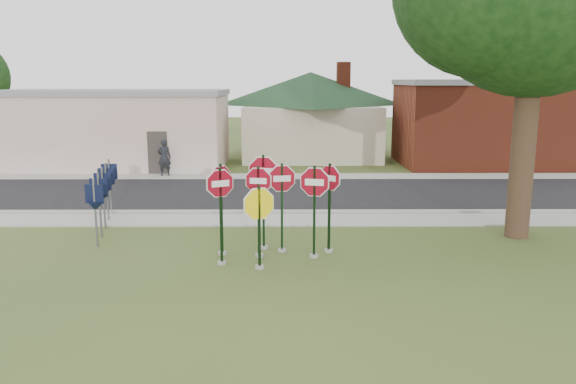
{
  "coord_description": "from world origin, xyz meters",
  "views": [
    {
      "loc": [
        0.4,
        -13.07,
        4.71
      ],
      "look_at": [
        0.49,
        2.0,
        1.7
      ],
      "focal_mm": 35.0,
      "sensor_mm": 36.0,
      "label": 1
    }
  ],
  "objects_px": {
    "stop_sign_center": "(259,200)",
    "pedestrian": "(164,157)",
    "stop_sign_left": "(221,203)",
    "stop_sign_yellow": "(259,216)"
  },
  "relations": [
    {
      "from": "stop_sign_yellow",
      "to": "pedestrian",
      "type": "relative_size",
      "value": 1.25
    },
    {
      "from": "stop_sign_center",
      "to": "pedestrian",
      "type": "distance_m",
      "value": 13.95
    },
    {
      "from": "stop_sign_left",
      "to": "pedestrian",
      "type": "relative_size",
      "value": 1.46
    },
    {
      "from": "stop_sign_center",
      "to": "pedestrian",
      "type": "height_order",
      "value": "stop_sign_center"
    },
    {
      "from": "stop_sign_left",
      "to": "pedestrian",
      "type": "height_order",
      "value": "stop_sign_left"
    },
    {
      "from": "stop_sign_center",
      "to": "stop_sign_left",
      "type": "bearing_deg",
      "value": -147.42
    },
    {
      "from": "stop_sign_left",
      "to": "stop_sign_yellow",
      "type": "bearing_deg",
      "value": -19.6
    },
    {
      "from": "stop_sign_center",
      "to": "stop_sign_left",
      "type": "height_order",
      "value": "stop_sign_left"
    },
    {
      "from": "stop_sign_yellow",
      "to": "stop_sign_left",
      "type": "height_order",
      "value": "stop_sign_left"
    },
    {
      "from": "stop_sign_yellow",
      "to": "stop_sign_left",
      "type": "distance_m",
      "value": 1.1
    }
  ]
}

